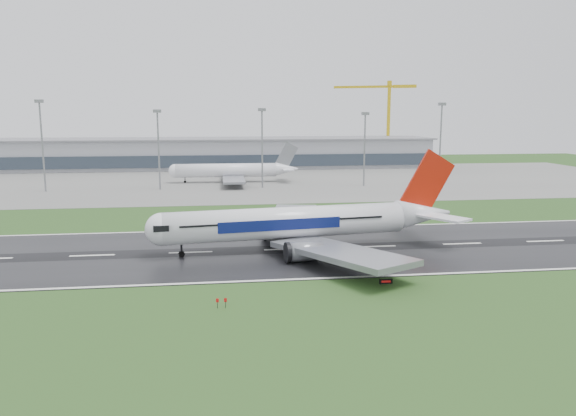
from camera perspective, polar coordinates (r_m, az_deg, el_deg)
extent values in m
plane|color=#224318|center=(118.30, -10.00, -4.56)|extent=(520.00, 520.00, 0.00)
cube|color=black|center=(118.28, -10.00, -4.54)|extent=(400.00, 45.00, 0.10)
cube|color=slate|center=(241.37, -8.76, 2.76)|extent=(400.00, 130.00, 0.08)
cube|color=gray|center=(300.38, -8.56, 5.55)|extent=(240.00, 36.00, 15.00)
cylinder|color=gray|center=(224.04, -23.96, 5.69)|extent=(0.64, 0.64, 32.62)
cylinder|color=gray|center=(216.10, -13.18, 5.68)|extent=(0.64, 0.64, 29.09)
cylinder|color=gray|center=(215.78, -2.68, 5.99)|extent=(0.64, 0.64, 29.63)
cylinder|color=gray|center=(222.97, 7.88, 5.84)|extent=(0.64, 0.64, 28.15)
cylinder|color=gray|center=(233.11, 15.41, 6.21)|extent=(0.64, 0.64, 31.90)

